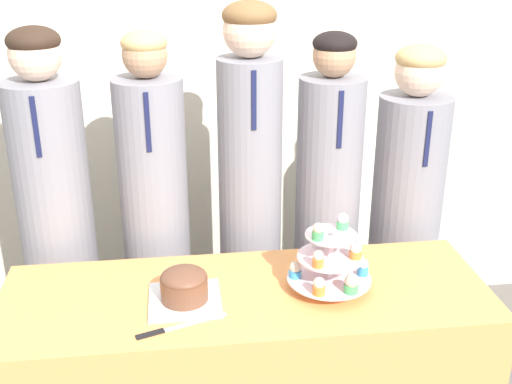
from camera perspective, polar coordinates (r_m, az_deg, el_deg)
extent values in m
cube|color=beige|center=(3.09, -3.48, 12.11)|extent=(9.00, 0.06, 2.70)
cube|color=#EF9951|center=(2.41, -0.81, -16.67)|extent=(1.65, 0.57, 0.77)
cube|color=white|center=(2.15, -6.34, -9.52)|extent=(0.23, 0.23, 0.01)
cylinder|color=brown|center=(2.13, -6.39, -8.51)|extent=(0.16, 0.16, 0.08)
ellipsoid|color=brown|center=(2.10, -6.44, -7.53)|extent=(0.15, 0.15, 0.05)
cube|color=silver|center=(2.04, -5.39, -11.44)|extent=(0.20, 0.08, 0.00)
cube|color=black|center=(2.01, -9.38, -12.39)|extent=(0.09, 0.05, 0.01)
cylinder|color=silver|center=(2.17, 6.57, -6.18)|extent=(0.02, 0.02, 0.21)
cylinder|color=silver|center=(2.20, 6.50, -7.61)|extent=(0.28, 0.28, 0.01)
cylinder|color=silver|center=(2.16, 6.59, -5.75)|extent=(0.22, 0.22, 0.01)
cylinder|color=silver|center=(2.13, 6.69, -3.82)|extent=(0.17, 0.17, 0.01)
cylinder|color=#3893DB|center=(2.22, 9.47, -6.91)|extent=(0.04, 0.04, 0.03)
sphere|color=silver|center=(2.21, 9.51, -6.32)|extent=(0.04, 0.04, 0.04)
cylinder|color=#E5333D|center=(2.29, 7.36, -5.92)|extent=(0.05, 0.05, 0.03)
sphere|color=#F4E5C6|center=(2.28, 7.39, -5.31)|extent=(0.04, 0.04, 0.04)
cylinder|color=pink|center=(2.28, 4.90, -5.95)|extent=(0.04, 0.04, 0.03)
sphere|color=#F4E5C6|center=(2.27, 4.92, -5.41)|extent=(0.04, 0.04, 0.04)
cylinder|color=#3893DB|center=(2.19, 3.49, -7.25)|extent=(0.04, 0.04, 0.02)
sphere|color=beige|center=(2.18, 3.51, -6.69)|extent=(0.04, 0.04, 0.04)
cylinder|color=orange|center=(2.10, 5.60, -8.67)|extent=(0.04, 0.04, 0.03)
sphere|color=#F4E5C6|center=(2.08, 5.63, -8.05)|extent=(0.04, 0.04, 0.04)
cylinder|color=#4CB766|center=(2.12, 8.44, -8.48)|extent=(0.05, 0.05, 0.03)
sphere|color=beige|center=(2.11, 8.48, -7.85)|extent=(0.05, 0.05, 0.05)
cylinder|color=white|center=(2.22, 5.52, -4.52)|extent=(0.05, 0.05, 0.02)
sphere|color=beige|center=(2.21, 5.55, -3.93)|extent=(0.05, 0.05, 0.05)
cylinder|color=orange|center=(2.09, 5.53, -6.27)|extent=(0.04, 0.04, 0.03)
sphere|color=#F4E5C6|center=(2.07, 5.56, -5.65)|extent=(0.04, 0.04, 0.04)
cylinder|color=orange|center=(2.16, 8.84, -5.51)|extent=(0.04, 0.04, 0.02)
sphere|color=white|center=(2.15, 8.87, -4.94)|extent=(0.04, 0.04, 0.04)
cylinder|color=#4CB766|center=(2.16, 7.70, -2.94)|extent=(0.04, 0.04, 0.03)
sphere|color=silver|center=(2.15, 7.74, -2.36)|extent=(0.04, 0.04, 0.04)
cylinder|color=#4CB766|center=(2.08, 5.51, -3.86)|extent=(0.04, 0.04, 0.03)
sphere|color=beige|center=(2.07, 5.54, -3.23)|extent=(0.04, 0.04, 0.04)
cylinder|color=gray|center=(2.71, -16.95, -5.09)|extent=(0.29, 0.29, 1.39)
sphere|color=beige|center=(2.46, -19.05, 11.44)|extent=(0.19, 0.19, 0.19)
ellipsoid|color=#332319|center=(2.45, -19.20, 12.61)|extent=(0.19, 0.19, 0.10)
cube|color=#191E47|center=(2.37, -19.00, 5.47)|extent=(0.02, 0.01, 0.22)
cylinder|color=gray|center=(2.67, -8.76, -4.76)|extent=(0.27, 0.27, 1.39)
sphere|color=tan|center=(2.42, -9.86, 11.87)|extent=(0.17, 0.17, 0.17)
ellipsoid|color=tan|center=(2.41, -9.93, 12.94)|extent=(0.17, 0.17, 0.09)
cube|color=#191E47|center=(2.33, -9.61, 6.11)|extent=(0.02, 0.01, 0.22)
cylinder|color=gray|center=(2.67, -0.51, -3.70)|extent=(0.25, 0.25, 1.45)
sphere|color=beige|center=(2.42, -0.58, 14.16)|extent=(0.20, 0.20, 0.20)
ellipsoid|color=brown|center=(2.41, -0.59, 15.44)|extent=(0.20, 0.20, 0.11)
cube|color=#191E47|center=(2.34, -0.18, 8.12)|extent=(0.02, 0.01, 0.22)
cylinder|color=gray|center=(2.74, 6.23, -4.07)|extent=(0.27, 0.27, 1.37)
sphere|color=tan|center=(2.49, 6.98, 11.95)|extent=(0.17, 0.17, 0.17)
ellipsoid|color=black|center=(2.48, 7.03, 12.98)|extent=(0.17, 0.17, 0.09)
cube|color=#191E47|center=(2.41, 7.51, 6.37)|extent=(0.02, 0.01, 0.22)
cylinder|color=gray|center=(2.85, 12.92, -4.36)|extent=(0.29, 0.29, 1.29)
sphere|color=beige|center=(2.61, 14.34, 10.31)|extent=(0.19, 0.19, 0.19)
ellipsoid|color=tan|center=(2.60, 14.45, 11.45)|extent=(0.20, 0.20, 0.11)
cube|color=#191E47|center=(2.53, 15.03, 4.54)|extent=(0.02, 0.01, 0.22)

